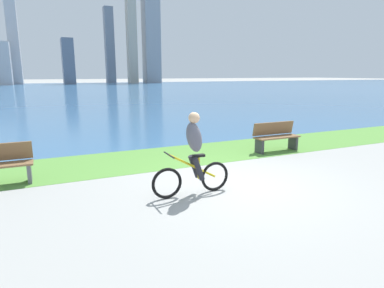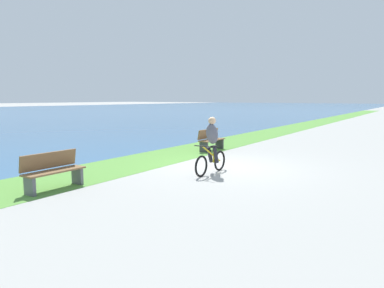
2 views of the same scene
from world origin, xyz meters
TOP-DOWN VIEW (x-y plane):
  - ground_plane at (0.00, 0.00)m, footprint 300.00×300.00m
  - grass_strip_bayside at (0.00, 2.88)m, footprint 120.00×2.52m
  - bay_water_surface at (0.00, 45.14)m, footprint 300.00×82.01m
  - cyclist_lead at (-1.09, -0.19)m, footprint 1.66×0.52m
  - bench_far_along_path at (2.84, 2.18)m, footprint 1.50×0.47m
  - city_skyline_far_shore at (0.81, 78.25)m, footprint 46.51×10.28m

SIDE VIEW (x-z plane):
  - ground_plane at x=0.00m, z-range 0.00..0.00m
  - bay_water_surface at x=0.00m, z-range 0.00..0.00m
  - grass_strip_bayside at x=0.00m, z-range 0.00..0.01m
  - bench_far_along_path at x=2.84m, z-range 0.00..0.90m
  - cyclist_lead at x=-1.09m, z-range 0.00..1.66m
  - city_skyline_far_shore at x=0.81m, z-range -2.86..24.32m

